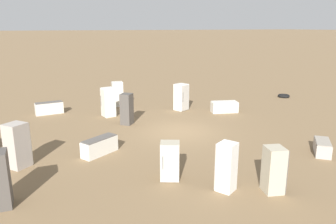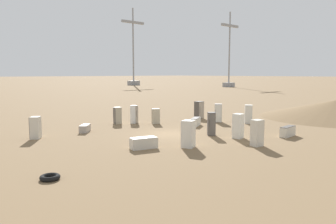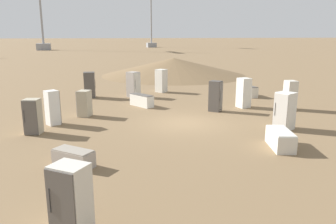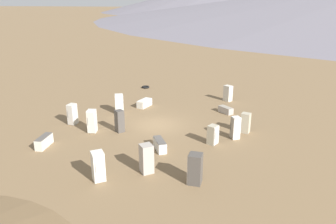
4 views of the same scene
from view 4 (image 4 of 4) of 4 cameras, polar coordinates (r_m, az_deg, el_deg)
ground_plane at (r=27.82m, az=-1.93°, el=-2.28°), size 1000.00×1000.00×0.00m
discarded_fridge_0 at (r=19.03m, az=4.73°, el=-9.83°), size 0.81×0.82×1.84m
discarded_fridge_1 at (r=25.31m, az=-20.78°, el=-4.83°), size 1.75×0.67×0.79m
discarded_fridge_2 at (r=26.42m, az=-8.45°, el=-1.57°), size 0.89×0.89×1.81m
discarded_fridge_3 at (r=23.24m, az=-1.45°, el=-5.70°), size 1.78×1.33×0.75m
discarded_fridge_4 at (r=25.39m, az=11.65°, el=-2.70°), size 0.78×0.80×1.74m
discarded_fridge_5 at (r=26.75m, az=13.36°, el=-1.84°), size 0.81×0.82×1.62m
discarded_fridge_6 at (r=26.75m, az=-13.11°, el=-1.56°), size 0.85×0.75×1.84m
discarded_fridge_7 at (r=32.57m, az=-4.13°, el=1.55°), size 1.86×1.21×0.72m
discarded_fridge_8 at (r=24.20m, az=7.83°, el=-3.95°), size 0.90×0.88×1.45m
discarded_fridge_9 at (r=31.14m, az=10.00°, el=0.36°), size 1.46×1.49×0.60m
discarded_fridge_10 at (r=28.93m, az=-16.32°, el=-0.36°), size 0.82×0.67×1.77m
discarded_fridge_11 at (r=30.86m, az=-8.48°, el=1.44°), size 0.98×0.98×1.79m
discarded_fridge_12 at (r=20.16m, az=-3.79°, el=-8.09°), size 1.05×1.03×1.83m
discarded_fridge_13 at (r=34.85m, az=10.41°, el=3.24°), size 1.00×1.01×1.64m
discarded_fridge_14 at (r=19.70m, az=-12.05°, el=-9.23°), size 1.01×0.99×1.80m
scrap_tire at (r=39.68m, az=-3.93°, el=4.36°), size 0.92×0.92×0.22m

